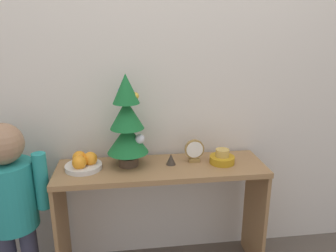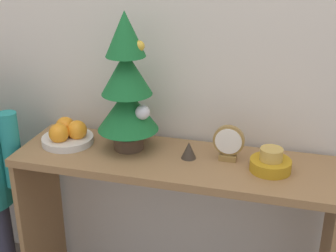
{
  "view_description": "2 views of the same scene",
  "coord_description": "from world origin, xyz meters",
  "px_view_note": "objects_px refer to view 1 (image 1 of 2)",
  "views": [
    {
      "loc": [
        -0.19,
        -1.51,
        1.44
      ],
      "look_at": [
        0.04,
        0.21,
        0.91
      ],
      "focal_mm": 35.0,
      "sensor_mm": 36.0,
      "label": 1
    },
    {
      "loc": [
        0.39,
        -1.3,
        1.45
      ],
      "look_at": [
        -0.02,
        0.18,
        0.81
      ],
      "focal_mm": 50.0,
      "sensor_mm": 36.0,
      "label": 2
    }
  ],
  "objects_px": {
    "singing_bowl": "(222,158)",
    "child_figure": "(10,194)",
    "fruit_bowl": "(83,163)",
    "mini_tree": "(127,123)",
    "desk_clock": "(194,151)",
    "figurine": "(171,159)"
  },
  "relations": [
    {
      "from": "mini_tree",
      "to": "fruit_bowl",
      "type": "height_order",
      "value": "mini_tree"
    },
    {
      "from": "singing_bowl",
      "to": "desk_clock",
      "type": "bearing_deg",
      "value": 164.31
    },
    {
      "from": "figurine",
      "to": "child_figure",
      "type": "bearing_deg",
      "value": -175.74
    },
    {
      "from": "fruit_bowl",
      "to": "singing_bowl",
      "type": "distance_m",
      "value": 0.78
    },
    {
      "from": "desk_clock",
      "to": "figurine",
      "type": "relative_size",
      "value": 2.09
    },
    {
      "from": "singing_bowl",
      "to": "figurine",
      "type": "height_order",
      "value": "singing_bowl"
    },
    {
      "from": "mini_tree",
      "to": "child_figure",
      "type": "bearing_deg",
      "value": -172.19
    },
    {
      "from": "fruit_bowl",
      "to": "child_figure",
      "type": "distance_m",
      "value": 0.4
    },
    {
      "from": "fruit_bowl",
      "to": "singing_bowl",
      "type": "height_order",
      "value": "fruit_bowl"
    },
    {
      "from": "figurine",
      "to": "singing_bowl",
      "type": "bearing_deg",
      "value": -3.62
    },
    {
      "from": "fruit_bowl",
      "to": "singing_bowl",
      "type": "relative_size",
      "value": 1.41
    },
    {
      "from": "mini_tree",
      "to": "figurine",
      "type": "distance_m",
      "value": 0.32
    },
    {
      "from": "singing_bowl",
      "to": "child_figure",
      "type": "height_order",
      "value": "child_figure"
    },
    {
      "from": "singing_bowl",
      "to": "child_figure",
      "type": "xyz_separation_m",
      "value": [
        -1.16,
        -0.05,
        -0.12
      ]
    },
    {
      "from": "desk_clock",
      "to": "singing_bowl",
      "type": "bearing_deg",
      "value": -15.69
    },
    {
      "from": "mini_tree",
      "to": "singing_bowl",
      "type": "relative_size",
      "value": 3.64
    },
    {
      "from": "singing_bowl",
      "to": "fruit_bowl",
      "type": "bearing_deg",
      "value": 178.36
    },
    {
      "from": "mini_tree",
      "to": "desk_clock",
      "type": "xyz_separation_m",
      "value": [
        0.38,
        0.0,
        -0.18
      ]
    },
    {
      "from": "mini_tree",
      "to": "desk_clock",
      "type": "relative_size",
      "value": 3.9
    },
    {
      "from": "mini_tree",
      "to": "singing_bowl",
      "type": "height_order",
      "value": "mini_tree"
    },
    {
      "from": "child_figure",
      "to": "singing_bowl",
      "type": "bearing_deg",
      "value": 2.26
    },
    {
      "from": "mini_tree",
      "to": "desk_clock",
      "type": "bearing_deg",
      "value": 0.47
    }
  ]
}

